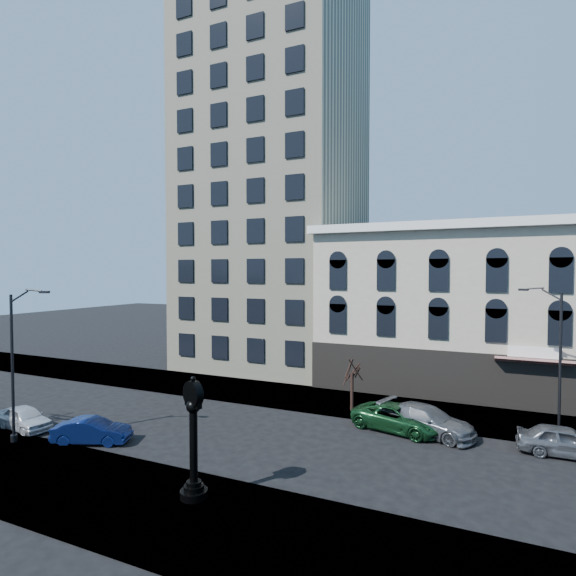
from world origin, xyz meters
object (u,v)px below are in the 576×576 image
at_px(street_lamp_near, 22,325).
at_px(car_near_b, 92,431).
at_px(street_clock, 194,443).
at_px(car_near_a, 25,418).

xyz_separation_m(street_lamp_near, car_near_b, (3.07, 1.59, -5.62)).
bearing_deg(street_clock, street_lamp_near, -164.24).
distance_m(street_lamp_near, car_near_a, 6.19).
height_order(street_lamp_near, car_near_b, street_lamp_near).
bearing_deg(street_lamp_near, car_near_a, 127.48).
distance_m(street_lamp_near, car_near_b, 6.60).
bearing_deg(car_near_a, street_clock, -91.76).
bearing_deg(car_near_a, car_near_b, -80.08).
relative_size(street_clock, car_near_a, 1.26).
distance_m(street_clock, car_near_a, 13.96).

